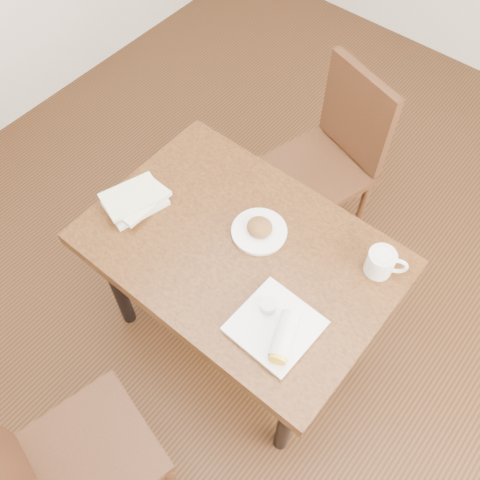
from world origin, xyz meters
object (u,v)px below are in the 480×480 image
Objects in this scene: book_stack at (136,200)px; coffee_mug at (382,262)px; chair_far at (332,153)px; plate_burrito at (278,329)px; chair_near at (61,466)px; table at (240,260)px; plate_scone at (259,230)px.

coffee_mug is at bearing 21.55° from book_stack.
chair_far is at bearing 134.49° from coffee_mug.
coffee_mug reaches higher than plate_burrito.
chair_near is at bearing -87.03° from chair_far.
plate_burrito is at bearing -67.73° from chair_far.
table is 0.92m from chair_near.
chair_near reaches higher than book_stack.
plate_burrito is (0.30, 0.74, 0.23)m from chair_near.
coffee_mug reaches higher than table.
plate_scone is 0.77× the size of plate_burrito.
coffee_mug is (0.52, -0.53, 0.25)m from chair_far.
chair_far is 0.79m from coffee_mug.
plate_scone is (0.01, 1.01, 0.22)m from chair_near.
book_stack is at bearing -111.71° from chair_far.
plate_scone is (0.01, 0.09, 0.11)m from table.
table is 7.95× the size of coffee_mug.
chair_far reaches higher than plate_scone.
chair_near reaches higher than table.
chair_near is 4.60× the size of plate_scone.
chair_near reaches higher than plate_burrito.
coffee_mug is at bearing -45.51° from chair_far.
chair_near is 3.73× the size of book_stack.
chair_far reaches higher than plate_burrito.
plate_scone is at bearing 89.49° from chair_near.
plate_burrito is (-0.13, -0.42, -0.03)m from coffee_mug.
chair_near reaches higher than plate_scone.
plate_burrito reaches higher than table.
table is at bearing 90.34° from chair_near.
table is at bearing 149.85° from plate_burrito.
table is 0.52m from coffee_mug.
coffee_mug is at bearing 19.02° from plate_scone.
chair_far is (-0.09, 1.69, 0.00)m from chair_near.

